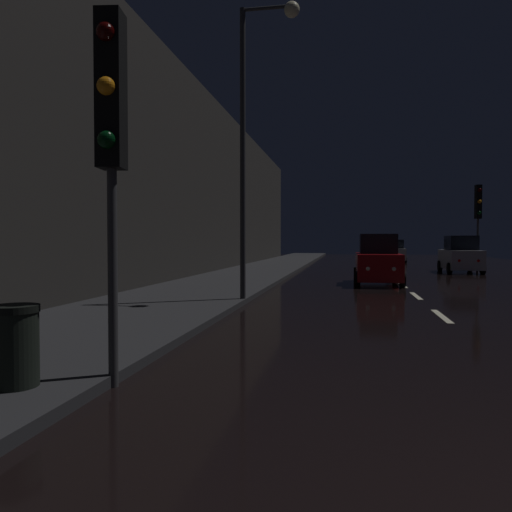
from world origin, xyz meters
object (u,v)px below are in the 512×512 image
object	(u,v)px
traffic_light_far_right	(478,209)
car_parked_right_far	(460,256)
car_approaching_headlights	(378,261)
trash_bin_curbside	(15,346)
car_distant_taillights	(394,252)
streetlamp_overhead	(257,111)
traffic_light_near_left	(111,118)

from	to	relation	value
traffic_light_far_right	car_parked_right_far	bearing A→B (deg)	-131.07
car_approaching_headlights	trash_bin_curbside	bearing A→B (deg)	-16.90
car_approaching_headlights	car_parked_right_far	bearing A→B (deg)	149.52
trash_bin_curbside	car_distant_taillights	xyz separation A→B (m)	(7.74, 39.08, 0.26)
car_parked_right_far	trash_bin_curbside	bearing A→B (deg)	158.06
traffic_light_far_right	streetlamp_overhead	size ratio (longest dim) A/B	0.59
traffic_light_near_left	car_approaching_headlights	world-z (taller)	traffic_light_near_left
streetlamp_overhead	car_distant_taillights	bearing A→B (deg)	77.72
traffic_light_far_right	streetlamp_overhead	distance (m)	18.62
trash_bin_curbside	car_parked_right_far	world-z (taller)	car_parked_right_far
traffic_light_near_left	trash_bin_curbside	size ratio (longest dim) A/B	4.94
traffic_light_near_left	trash_bin_curbside	xyz separation A→B (m)	(-0.88, -0.64, -2.69)
traffic_light_near_left	car_approaching_headlights	bearing A→B (deg)	157.44
traffic_light_far_right	trash_bin_curbside	xyz separation A→B (m)	(-10.96, -24.70, -2.99)
trash_bin_curbside	car_parked_right_far	size ratio (longest dim) A/B	0.22
car_distant_taillights	trash_bin_curbside	bearing A→B (deg)	168.80
streetlamp_overhead	car_parked_right_far	bearing A→B (deg)	61.10
streetlamp_overhead	car_approaching_headlights	distance (m)	9.55
traffic_light_far_right	traffic_light_near_left	distance (m)	26.09
car_parked_right_far	traffic_light_near_left	bearing A→B (deg)	159.31
traffic_light_near_left	car_parked_right_far	bearing A→B (deg)	151.36
car_distant_taillights	car_parked_right_far	bearing A→B (deg)	-170.09
traffic_light_far_right	traffic_light_near_left	xyz separation A→B (m)	(-10.09, -24.05, -0.30)
car_distant_taillights	car_approaching_headlights	bearing A→B (deg)	173.10
streetlamp_overhead	trash_bin_curbside	bearing A→B (deg)	-97.52
traffic_light_far_right	car_distant_taillights	distance (m)	14.99
traffic_light_far_right	streetlamp_overhead	xyz separation A→B (m)	(-9.78, -15.73, 1.87)
traffic_light_near_left	car_distant_taillights	bearing A→B (deg)	161.93
trash_bin_curbside	car_approaching_headlights	distance (m)	17.20
traffic_light_far_right	traffic_light_near_left	bearing A→B (deg)	-30.68
trash_bin_curbside	car_approaching_headlights	world-z (taller)	car_approaching_headlights
trash_bin_curbside	car_parked_right_far	distance (m)	27.19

